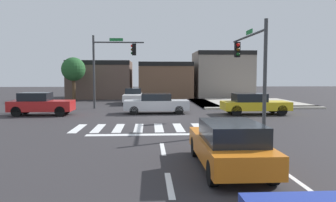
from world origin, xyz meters
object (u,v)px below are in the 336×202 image
object	(u,v)px
car_red	(40,104)
car_silver	(156,103)
car_yellow	(254,104)
car_orange	(229,145)
roadside_tree	(73,70)
traffic_signal_southeast	(251,56)
traffic_signal_northwest	(111,60)
car_white	(133,96)

from	to	relation	value
car_red	car_silver	xyz separation A→B (m)	(7.95, 0.66, -0.07)
car_yellow	car_orange	bearing A→B (deg)	-110.73
car_red	car_orange	world-z (taller)	car_red
roadside_tree	traffic_signal_southeast	bearing A→B (deg)	-52.11
traffic_signal_northwest	car_yellow	size ratio (longest dim) A/B	1.30
traffic_signal_southeast	car_orange	bearing A→B (deg)	159.17
traffic_signal_northwest	car_white	size ratio (longest dim) A/B	1.27
car_red	car_yellow	world-z (taller)	car_red
roadside_tree	traffic_signal_northwest	bearing A→B (deg)	-58.92
car_white	car_silver	world-z (taller)	car_white
car_silver	traffic_signal_northwest	bearing A→B (deg)	133.53
traffic_signal_northwest	car_orange	world-z (taller)	traffic_signal_northwest
traffic_signal_southeast	traffic_signal_northwest	bearing A→B (deg)	42.97
car_orange	roadside_tree	distance (m)	28.31
car_orange	roadside_tree	world-z (taller)	roadside_tree
car_red	car_white	xyz separation A→B (m)	(5.89, 9.20, -0.03)
car_yellow	car_red	bearing A→B (deg)	178.67
car_silver	car_orange	distance (m)	14.39
roadside_tree	car_orange	bearing A→B (deg)	-68.56
car_white	roadside_tree	size ratio (longest dim) A/B	1.01
car_orange	roadside_tree	bearing A→B (deg)	21.44
car_silver	traffic_signal_southeast	bearing A→B (deg)	-47.41
traffic_signal_northwest	car_red	world-z (taller)	traffic_signal_northwest
car_white	car_yellow	bearing A→B (deg)	42.89
car_white	car_silver	bearing A→B (deg)	13.58
car_white	car_silver	size ratio (longest dim) A/B	1.03
car_silver	roadside_tree	bearing A→B (deg)	125.48
traffic_signal_northwest	roadside_tree	xyz separation A→B (m)	(-4.92, 8.17, -0.68)
car_red	car_orange	distance (m)	16.73
car_white	car_silver	xyz separation A→B (m)	(2.06, -8.53, -0.04)
car_white	roadside_tree	world-z (taller)	roadside_tree
car_orange	car_white	bearing A→B (deg)	9.55
traffic_signal_northwest	traffic_signal_southeast	size ratio (longest dim) A/B	1.00
traffic_signal_southeast	roadside_tree	world-z (taller)	traffic_signal_southeast
traffic_signal_southeast	car_yellow	size ratio (longest dim) A/B	1.30
roadside_tree	car_red	bearing A→B (deg)	-87.41
car_yellow	roadside_tree	size ratio (longest dim) A/B	0.99
car_yellow	car_orange	size ratio (longest dim) A/B	1.04
traffic_signal_northwest	car_orange	bearing A→B (deg)	-73.43
traffic_signal_southeast	car_red	world-z (taller)	traffic_signal_southeast
car_silver	roadside_tree	distance (m)	14.92
traffic_signal_northwest	car_white	xyz separation A→B (m)	(1.54, 4.74, -3.28)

